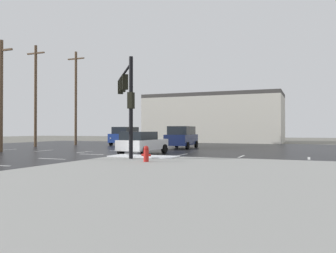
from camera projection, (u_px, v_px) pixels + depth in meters
name	position (u px, v px, depth m)	size (l,w,h in m)	color
ground_plane	(107.00, 153.00, 25.75)	(120.00, 120.00, 0.00)	slate
road_asphalt	(107.00, 153.00, 25.75)	(44.00, 44.00, 0.02)	black
sidewalk_corner	(237.00, 186.00, 10.11)	(18.00, 18.00, 0.14)	#9E9E99
snow_strip_curbside	(143.00, 156.00, 20.16)	(4.00, 1.60, 0.06)	white
lane_markings	(111.00, 154.00, 24.02)	(36.15, 36.15, 0.01)	silver
traffic_signal_mast	(126.00, 91.00, 20.96)	(3.82, 5.20, 5.62)	black
fire_hydrant	(146.00, 154.00, 17.05)	(0.48, 0.26, 0.79)	red
strip_building_background	(213.00, 118.00, 48.33)	(18.67, 8.00, 6.68)	beige
sedan_white	(142.00, 142.00, 23.77)	(2.12, 4.58, 1.58)	white
suv_navy	(182.00, 137.00, 31.67)	(2.45, 4.94, 2.03)	#141E47
suv_blue	(126.00, 136.00, 38.83)	(2.41, 4.93, 2.03)	navy
utility_pole_mid	(1.00, 93.00, 26.64)	(2.20, 0.28, 8.70)	brown
utility_pole_far	(36.00, 94.00, 34.99)	(2.20, 0.28, 10.34)	brown
utility_pole_distant	(76.00, 96.00, 39.08)	(2.20, 0.28, 10.63)	brown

